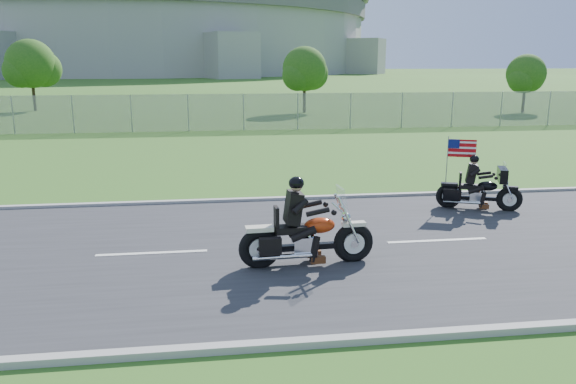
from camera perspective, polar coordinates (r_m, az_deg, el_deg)
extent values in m
plane|color=#2B4F18|center=(11.62, -3.75, -5.96)|extent=(420.00, 420.00, 0.00)
cube|color=#28282B|center=(11.61, -3.75, -5.87)|extent=(120.00, 8.00, 0.04)
cube|color=#9E9B93|center=(15.48, -4.80, -0.85)|extent=(120.00, 0.18, 0.12)
cube|color=#9E9B93|center=(7.90, -1.63, -15.32)|extent=(120.00, 0.18, 0.12)
cube|color=gray|center=(31.37, -15.63, 7.68)|extent=(60.00, 0.03, 2.00)
cylinder|color=#A3A099|center=(182.07, -14.22, 14.92)|extent=(130.00, 130.00, 20.00)
cylinder|color=#605E5B|center=(182.44, -14.36, 17.11)|extent=(132.00, 132.00, 4.00)
cylinder|color=#382316|center=(41.57, 1.67, 9.80)|extent=(0.22, 0.22, 2.52)
sphere|color=#214E15|center=(41.50, 1.69, 12.41)|extent=(3.20, 3.20, 3.20)
sphere|color=#214E15|center=(42.08, 2.45, 11.93)|extent=(2.40, 2.40, 2.40)
sphere|color=#214E15|center=(41.02, 0.98, 11.77)|extent=(2.24, 2.24, 2.24)
cylinder|color=#382316|center=(46.93, -24.43, 9.21)|extent=(0.22, 0.22, 2.80)
sphere|color=#214E15|center=(46.87, -24.68, 11.77)|extent=(3.60, 3.60, 3.60)
sphere|color=#214E15|center=(47.20, -23.60, 11.38)|extent=(2.70, 2.70, 2.70)
sphere|color=#214E15|center=(46.63, -25.54, 11.06)|extent=(2.52, 2.52, 2.52)
cylinder|color=#382316|center=(45.16, 22.83, 8.89)|extent=(0.22, 0.22, 2.24)
sphere|color=#214E15|center=(45.09, 23.03, 11.01)|extent=(2.80, 2.80, 2.80)
sphere|color=#214E15|center=(45.75, 23.34, 10.60)|extent=(2.10, 2.10, 2.10)
sphere|color=#214E15|center=(44.56, 22.66, 10.51)|extent=(1.96, 1.96, 1.96)
torus|color=black|center=(10.89, 6.65, -5.13)|extent=(0.80, 0.24, 0.79)
torus|color=black|center=(10.50, -2.91, -5.76)|extent=(0.80, 0.24, 0.79)
ellipsoid|color=#B9320D|center=(10.59, 3.22, -3.40)|extent=(0.62, 0.38, 0.30)
cube|color=black|center=(10.49, 0.26, -3.80)|extent=(0.61, 0.35, 0.13)
cube|color=black|center=(10.38, 0.55, -1.58)|extent=(0.28, 0.44, 0.59)
sphere|color=black|center=(10.29, 0.85, 0.91)|extent=(0.31, 0.31, 0.29)
cube|color=silver|center=(10.57, 5.51, -0.60)|extent=(0.07, 0.49, 0.43)
torus|color=black|center=(15.44, 21.56, -0.69)|extent=(0.67, 0.38, 0.65)
torus|color=black|center=(15.29, 15.99, -0.40)|extent=(0.67, 0.38, 0.65)
ellipsoid|color=black|center=(15.30, 19.61, 0.57)|extent=(0.56, 0.44, 0.25)
cube|color=black|center=(15.26, 17.88, 0.54)|extent=(0.55, 0.42, 0.11)
cube|color=black|center=(15.19, 18.14, 1.80)|extent=(0.32, 0.41, 0.49)
sphere|color=black|center=(15.13, 18.41, 3.20)|extent=(0.31, 0.31, 0.24)
cube|color=black|center=(15.28, 20.95, 1.63)|extent=(0.44, 0.73, 0.35)
cube|color=#B70C11|center=(15.24, 17.27, 4.26)|extent=(0.67, 0.27, 0.46)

